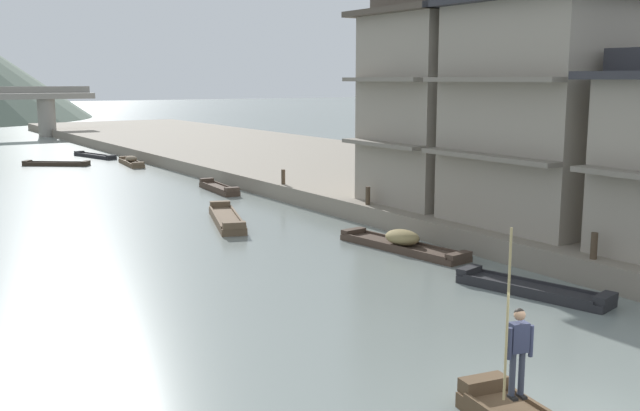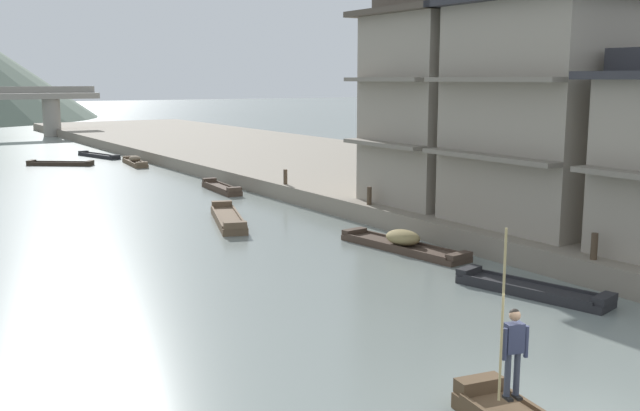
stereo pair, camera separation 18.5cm
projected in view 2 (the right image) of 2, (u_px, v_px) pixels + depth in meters
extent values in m
cube|color=gray|center=(358.00, 169.00, 46.54)|extent=(18.00, 110.00, 0.79)
cube|color=brown|center=(479.00, 384.00, 13.59)|extent=(0.95, 0.51, 0.26)
cube|color=black|center=(517.00, 397.00, 12.69)|extent=(0.15, 0.24, 0.05)
cylinder|color=#333847|center=(517.00, 373.00, 12.66)|extent=(0.11, 0.11, 0.78)
cube|color=black|center=(508.00, 398.00, 12.64)|extent=(0.15, 0.24, 0.05)
cylinder|color=#333847|center=(508.00, 374.00, 12.60)|extent=(0.11, 0.11, 0.78)
cube|color=#2D334C|center=(514.00, 338.00, 12.52)|extent=(0.36, 0.27, 0.52)
cylinder|color=#2D334C|center=(526.00, 342.00, 12.54)|extent=(0.08, 0.08, 0.56)
cylinder|color=#2D334C|center=(505.00, 344.00, 12.41)|extent=(0.08, 0.08, 0.56)
sphere|color=#A37A5B|center=(515.00, 315.00, 12.45)|extent=(0.20, 0.20, 0.20)
sphere|color=black|center=(515.00, 314.00, 12.46)|extent=(0.18, 0.18, 0.18)
cylinder|color=tan|center=(502.00, 316.00, 12.26)|extent=(0.04, 0.04, 3.00)
cube|color=#33281E|center=(60.00, 164.00, 51.79)|extent=(4.24, 3.53, 0.18)
cube|color=#33281E|center=(89.00, 162.00, 51.58)|extent=(0.82, 0.93, 0.16)
cube|color=#33281E|center=(31.00, 161.00, 51.94)|extent=(0.82, 0.93, 0.16)
cube|color=#33281E|center=(63.00, 161.00, 52.21)|extent=(3.29, 2.50, 0.08)
cube|color=#33281E|center=(57.00, 163.00, 51.32)|extent=(3.29, 2.50, 0.08)
cube|color=#423328|center=(403.00, 248.00, 26.06)|extent=(1.81, 5.50, 0.20)
cube|color=#423328|center=(354.00, 231.00, 27.96)|extent=(1.03, 0.49, 0.18)
cube|color=#423328|center=(459.00, 256.00, 24.09)|extent=(1.03, 0.49, 0.18)
cube|color=#423328|center=(393.00, 246.00, 25.71)|extent=(0.73, 4.87, 0.08)
cube|color=#423328|center=(413.00, 242.00, 26.35)|extent=(0.73, 4.87, 0.08)
ellipsoid|color=olive|center=(403.00, 237.00, 25.99)|extent=(1.16, 1.50, 0.54)
cube|color=#232326|center=(532.00, 291.00, 20.69)|extent=(2.02, 4.55, 0.22)
cube|color=#232326|center=(469.00, 271.00, 22.08)|extent=(0.95, 0.56, 0.20)
cube|color=#232326|center=(605.00, 299.00, 19.23)|extent=(0.95, 0.56, 0.20)
cube|color=#232326|center=(524.00, 289.00, 20.35)|extent=(1.03, 3.85, 0.08)
cube|color=#232326|center=(540.00, 283.00, 20.99)|extent=(1.03, 3.85, 0.08)
cube|color=brown|center=(228.00, 220.00, 30.94)|extent=(2.65, 5.39, 0.29)
cube|color=brown|center=(235.00, 225.00, 28.47)|extent=(0.97, 0.63, 0.26)
cube|color=brown|center=(222.00, 204.00, 33.31)|extent=(0.97, 0.63, 0.26)
cube|color=brown|center=(239.00, 215.00, 31.01)|extent=(1.63, 4.63, 0.08)
cube|color=brown|center=(217.00, 216.00, 30.80)|extent=(1.63, 4.63, 0.08)
cube|color=brown|center=(135.00, 163.00, 52.04)|extent=(1.36, 4.69, 0.22)
cube|color=brown|center=(129.00, 157.00, 53.92)|extent=(0.83, 0.44, 0.20)
cube|color=brown|center=(142.00, 163.00, 50.09)|extent=(0.83, 0.44, 0.20)
cube|color=brown|center=(129.00, 161.00, 51.84)|extent=(0.51, 4.11, 0.08)
cube|color=brown|center=(141.00, 161.00, 52.19)|extent=(0.51, 4.11, 0.08)
ellipsoid|color=brown|center=(135.00, 159.00, 51.99)|extent=(0.91, 1.19, 0.44)
cube|color=#232326|center=(99.00, 156.00, 57.13)|extent=(2.02, 5.11, 0.18)
cube|color=#232326|center=(83.00, 152.00, 58.73)|extent=(0.79, 0.53, 0.16)
cube|color=#232326|center=(115.00, 156.00, 55.47)|extent=(0.79, 0.53, 0.16)
cube|color=#232326|center=(95.00, 155.00, 56.85)|extent=(1.19, 4.45, 0.08)
cube|color=#232326|center=(103.00, 154.00, 57.36)|extent=(1.19, 4.45, 0.08)
cube|color=#423328|center=(221.00, 189.00, 39.77)|extent=(1.18, 4.34, 0.26)
cube|color=#423328|center=(209.00, 180.00, 41.48)|extent=(0.76, 0.42, 0.23)
cube|color=#423328|center=(234.00, 189.00, 37.99)|extent=(0.76, 0.42, 0.23)
cube|color=#423328|center=(215.00, 186.00, 39.58)|extent=(0.40, 3.78, 0.08)
cube|color=#423328|center=(228.00, 185.00, 39.91)|extent=(0.40, 3.78, 0.08)
cube|color=gray|center=(537.00, 117.00, 26.03)|extent=(4.11, 5.91, 7.80)
cube|color=gray|center=(486.00, 157.00, 25.00)|extent=(0.70, 5.91, 0.16)
cube|color=gray|center=(489.00, 79.00, 24.55)|extent=(0.70, 5.91, 0.16)
cube|color=#2D2D33|center=(543.00, 0.00, 25.35)|extent=(5.01, 6.81, 0.24)
cube|color=gray|center=(439.00, 110.00, 31.23)|extent=(5.23, 4.73, 7.80)
cube|color=gray|center=(383.00, 144.00, 29.91)|extent=(0.70, 4.73, 0.16)
cube|color=gray|center=(384.00, 79.00, 29.46)|extent=(0.70, 4.73, 0.16)
cube|color=#4C4238|center=(442.00, 13.00, 30.55)|extent=(6.13, 5.63, 0.24)
cube|color=#4C4238|center=(442.00, 1.00, 30.47)|extent=(3.14, 5.63, 0.70)
cylinder|color=#473828|center=(594.00, 246.00, 21.45)|extent=(0.20, 0.20, 0.79)
cylinder|color=#473828|center=(369.00, 196.00, 30.84)|extent=(0.20, 0.20, 0.76)
cylinder|color=#473828|center=(285.00, 177.00, 36.86)|extent=(0.20, 0.20, 0.74)
cylinder|color=gray|center=(52.00, 118.00, 77.85)|extent=(1.80, 1.80, 3.94)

